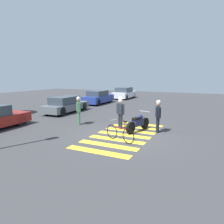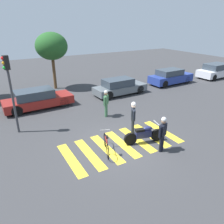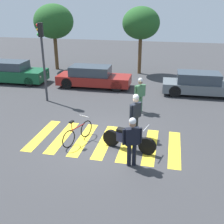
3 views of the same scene
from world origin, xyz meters
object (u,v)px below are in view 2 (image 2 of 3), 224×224
police_motorcycle (144,135)px  car_white_van (216,71)px  officer_by_motorcycle (133,115)px  car_blue_hatchback (170,77)px  leaning_bicycle (106,145)px  traffic_light_pole (10,83)px  pedestrian_bystander (106,102)px  car_grey_coupe (120,87)px  car_maroon_wagon (37,99)px  officer_on_foot (163,132)px

police_motorcycle → car_white_van: (15.36, 7.15, 0.25)m
officer_by_motorcycle → car_blue_hatchback: size_ratio=0.41×
leaning_bicycle → traffic_light_pole: bearing=128.0°
pedestrian_bystander → traffic_light_pole: 5.59m
police_motorcycle → car_white_van: 16.94m
car_grey_coupe → car_white_van: (12.25, -0.20, 0.07)m
police_motorcycle → car_maroon_wagon: bearing=115.1°
police_motorcycle → traffic_light_pole: bearing=140.6°
traffic_light_pole → car_grey_coupe: bearing=19.4°
officer_by_motorcycle → car_blue_hatchback: (9.06, 6.56, -0.38)m
car_maroon_wagon → car_blue_hatchback: bearing=0.5°
officer_by_motorcycle → car_grey_coupe: 6.95m
leaning_bicycle → traffic_light_pole: 5.85m
police_motorcycle → pedestrian_bystander: pedestrian_bystander is taller
pedestrian_bystander → car_blue_hatchback: bearing=22.5°
police_motorcycle → traffic_light_pole: 7.29m
car_maroon_wagon → car_white_van: (18.89, -0.40, 0.06)m
officer_on_foot → traffic_light_pole: size_ratio=0.42×
car_grey_coupe → officer_by_motorcycle: bearing=-115.9°
car_maroon_wagon → traffic_light_pole: (-1.79, -3.17, 2.16)m
officer_on_foot → car_maroon_wagon: bearing=113.9°
leaning_bicycle → car_white_van: (17.41, 6.96, 0.33)m
traffic_light_pole → car_blue_hatchback: bearing=12.8°
officer_on_foot → traffic_light_pole: bearing=136.0°
officer_on_foot → traffic_light_pole: traffic_light_pole is taller
pedestrian_bystander → car_white_van: bearing=12.0°
police_motorcycle → leaning_bicycle: (-2.05, 0.19, -0.08)m
officer_by_motorcycle → car_grey_coupe: officer_by_motorcycle is taller
police_motorcycle → leaning_bicycle: police_motorcycle is taller
officer_by_motorcycle → police_motorcycle: bearing=-94.4°
leaning_bicycle → officer_by_motorcycle: (2.13, 0.91, 0.69)m
car_maroon_wagon → leaning_bicycle: bearing=-78.6°
car_white_van → traffic_light_pole: bearing=-172.4°
car_grey_coupe → car_white_van: size_ratio=0.97×
car_blue_hatchback → police_motorcycle: bearing=-140.0°
officer_on_foot → car_white_van: bearing=28.4°
leaning_bicycle → traffic_light_pole: (-3.28, 4.19, 2.43)m
police_motorcycle → car_blue_hatchback: bearing=40.0°
officer_on_foot → officer_by_motorcycle: (-0.18, 2.11, 0.06)m
police_motorcycle → car_blue_hatchback: 11.93m
leaning_bicycle → car_blue_hatchback: size_ratio=0.37×
officer_by_motorcycle → car_blue_hatchback: officer_by_motorcycle is taller
leaning_bicycle → car_maroon_wagon: 7.51m
traffic_light_pole → pedestrian_bystander: bearing=-5.7°
police_motorcycle → car_white_van: bearing=25.0°
car_grey_coupe → traffic_light_pole: bearing=-160.6°
officer_on_foot → officer_by_motorcycle: bearing=94.8°
officer_on_foot → pedestrian_bystander: bearing=93.8°
officer_by_motorcycle → traffic_light_pole: size_ratio=0.44×
leaning_bicycle → pedestrian_bystander: (1.99, 3.67, 0.63)m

